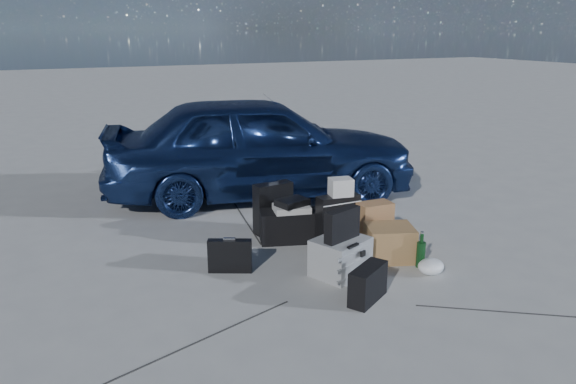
% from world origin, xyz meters
% --- Properties ---
extents(ground, '(60.00, 60.00, 0.00)m').
position_xyz_m(ground, '(0.00, 0.00, 0.00)').
color(ground, '#AAAAA5').
rests_on(ground, ground).
extents(car, '(4.23, 2.49, 1.35)m').
position_xyz_m(car, '(0.34, 2.65, 0.68)').
color(car, navy).
rests_on(car, ground).
extents(pelican_case, '(0.58, 0.53, 0.34)m').
position_xyz_m(pelican_case, '(0.01, 0.05, 0.17)').
color(pelican_case, '#9DA0A2').
rests_on(pelican_case, ground).
extents(laptop_bag, '(0.39, 0.21, 0.28)m').
position_xyz_m(laptop_bag, '(0.01, 0.03, 0.48)').
color(laptop_bag, black).
rests_on(laptop_bag, pelican_case).
extents(briefcase, '(0.40, 0.26, 0.31)m').
position_xyz_m(briefcase, '(-0.87, 0.53, 0.15)').
color(briefcase, black).
rests_on(briefcase, ground).
extents(suitcase_left, '(0.44, 0.20, 0.55)m').
position_xyz_m(suitcase_left, '(-0.08, 1.31, 0.28)').
color(suitcase_left, black).
rests_on(suitcase_left, ground).
extents(suitcase_right, '(0.44, 0.16, 0.53)m').
position_xyz_m(suitcase_right, '(0.36, 0.68, 0.27)').
color(suitcase_right, black).
rests_on(suitcase_right, ground).
extents(white_carton, '(0.25, 0.22, 0.18)m').
position_xyz_m(white_carton, '(0.37, 0.67, 0.62)').
color(white_carton, beige).
rests_on(white_carton, suitcase_right).
extents(duffel_bag, '(0.72, 0.48, 0.33)m').
position_xyz_m(duffel_bag, '(-0.01, 0.98, 0.17)').
color(duffel_bag, black).
rests_on(duffel_bag, ground).
extents(flat_box_white, '(0.42, 0.35, 0.06)m').
position_xyz_m(flat_box_white, '(-0.03, 0.97, 0.36)').
color(flat_box_white, beige).
rests_on(flat_box_white, duffel_bag).
extents(flat_box_black, '(0.36, 0.29, 0.07)m').
position_xyz_m(flat_box_black, '(-0.02, 0.97, 0.43)').
color(flat_box_black, black).
rests_on(flat_box_black, flat_box_white).
extents(kraft_bag, '(0.35, 0.22, 0.46)m').
position_xyz_m(kraft_bag, '(0.68, 0.50, 0.23)').
color(kraft_bag, '#A26946').
rests_on(kraft_bag, ground).
extents(cardboard_box, '(0.55, 0.51, 0.33)m').
position_xyz_m(cardboard_box, '(0.62, 0.15, 0.16)').
color(cardboard_box, olive).
rests_on(cardboard_box, ground).
extents(plastic_bag, '(0.30, 0.28, 0.14)m').
position_xyz_m(plastic_bag, '(0.75, -0.31, 0.07)').
color(plastic_bag, white).
rests_on(plastic_bag, ground).
extents(messenger_bag, '(0.44, 0.35, 0.30)m').
position_xyz_m(messenger_bag, '(-0.06, -0.49, 0.15)').
color(messenger_bag, black).
rests_on(messenger_bag, ground).
extents(green_bottle, '(0.09, 0.09, 0.33)m').
position_xyz_m(green_bottle, '(0.76, -0.14, 0.17)').
color(green_bottle, black).
rests_on(green_bottle, ground).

